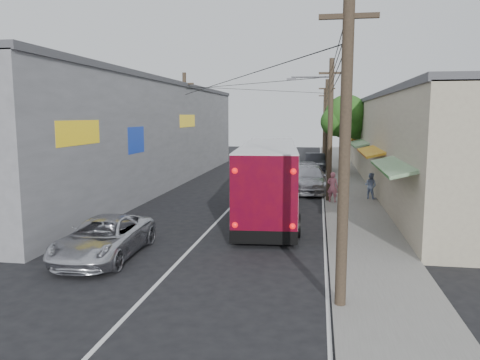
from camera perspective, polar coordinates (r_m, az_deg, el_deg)
The scene contains 13 objects.
ground at distance 15.19m, azimuth -8.66°, elevation -11.01°, with size 120.00×120.00×0.00m, color black.
sidewalk at distance 34.04m, azimuth 12.67°, elevation -0.49°, with size 3.00×80.00×0.12m, color slate.
building_right at distance 36.26m, azimuth 19.77°, elevation 4.65°, with size 7.09×40.00×6.25m.
building_left at distance 34.25m, azimuth -12.98°, elevation 5.59°, with size 7.20×36.00×7.25m.
utility_poles at distance 34.01m, azimuth 7.13°, elevation 6.52°, with size 11.80×45.28×8.00m.
street_tree at distance 39.73m, azimuth 12.95°, elevation 7.35°, with size 4.40×4.00×6.60m.
coach_bus at distance 23.07m, azimuth 3.54°, elevation 0.20°, with size 3.53×12.34×3.51m.
jeepney at distance 16.93m, azimuth -16.27°, elevation -6.81°, with size 2.30×4.98×1.38m, color silver.
parked_suv at distance 30.59m, azimuth 8.33°, elevation 0.15°, with size 2.32×5.71×1.66m, color #A9A8B1.
parked_car_mid at distance 35.03m, azimuth 8.19°, elevation 1.06°, with size 1.87×4.65×1.58m, color #27272C.
parked_car_far at distance 41.50m, azimuth 9.14°, elevation 2.10°, with size 1.69×4.85×1.60m, color black.
pedestrian_near at distance 26.44m, azimuth 11.22°, elevation -0.84°, with size 0.61×0.40×1.68m, color #C7697E.
pedestrian_far at distance 28.01m, azimuth 15.63°, elevation -0.68°, with size 0.73×0.57×1.50m, color #8CA1CC.
Camera 1 is at (4.56, -13.64, 4.89)m, focal length 35.00 mm.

